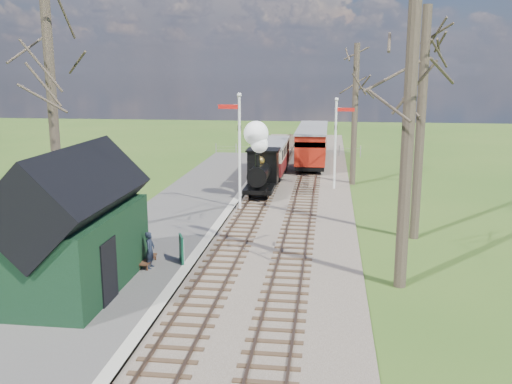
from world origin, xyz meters
TOP-DOWN VIEW (x-y plane):
  - ground at (0.00, 0.00)m, footprint 140.00×140.00m
  - distant_hills at (1.40, 64.38)m, footprint 114.40×48.00m
  - ballast_bed at (1.30, 22.00)m, footprint 8.00×60.00m
  - track_near at (0.00, 22.00)m, footprint 1.60×60.00m
  - track_far at (2.60, 22.00)m, footprint 1.60×60.00m
  - platform at (-3.50, 14.00)m, footprint 5.00×44.00m
  - coping_strip at (-1.20, 14.00)m, footprint 0.40×44.00m
  - station_shed at (-4.30, 4.00)m, footprint 3.25×6.30m
  - semaphore_near at (-0.77, 16.00)m, footprint 1.22×0.24m
  - semaphore_far at (4.37, 22.00)m, footprint 1.22×0.24m
  - bare_trees at (1.33, 10.10)m, footprint 15.51×22.39m
  - fence_line at (0.30, 36.00)m, footprint 12.60×0.08m
  - locomotive at (-0.01, 19.46)m, footprint 1.76×4.11m
  - coach at (0.00, 25.52)m, footprint 2.06×7.05m
  - red_carriage_a at (2.60, 28.96)m, footprint 2.27×5.63m
  - red_carriage_b at (2.60, 34.46)m, footprint 2.27×5.63m
  - sign_board at (-1.50, 6.92)m, footprint 0.35×0.70m
  - bench at (-2.80, 6.45)m, footprint 0.45×1.37m
  - person at (-2.49, 6.17)m, footprint 0.37×0.52m

SIDE VIEW (x-z plane):
  - distant_hills at x=1.40m, z-range -27.22..-5.20m
  - ground at x=0.00m, z-range 0.00..0.00m
  - ballast_bed at x=1.30m, z-range 0.00..0.10m
  - track_near at x=0.00m, z-range 0.02..0.17m
  - track_far at x=2.60m, z-range 0.02..0.17m
  - platform at x=-3.50m, z-range 0.00..0.20m
  - coping_strip at x=-1.20m, z-range 0.00..0.21m
  - fence_line at x=0.30m, z-range 0.05..1.05m
  - bench at x=-2.80m, z-range 0.18..0.95m
  - sign_board at x=-1.50m, z-range 0.20..1.26m
  - person at x=-2.49m, z-range 0.20..1.57m
  - coach at x=0.00m, z-range 0.41..2.57m
  - red_carriage_a at x=2.60m, z-range 0.43..2.83m
  - red_carriage_b at x=2.60m, z-range 0.43..2.83m
  - locomotive at x=-0.01m, z-range -0.17..4.24m
  - station_shed at x=-4.30m, z-range -0.12..4.66m
  - semaphore_far at x=4.37m, z-range 0.49..6.21m
  - semaphore_near at x=-0.77m, z-range 0.51..6.73m
  - bare_trees at x=1.33m, z-range -0.79..11.21m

